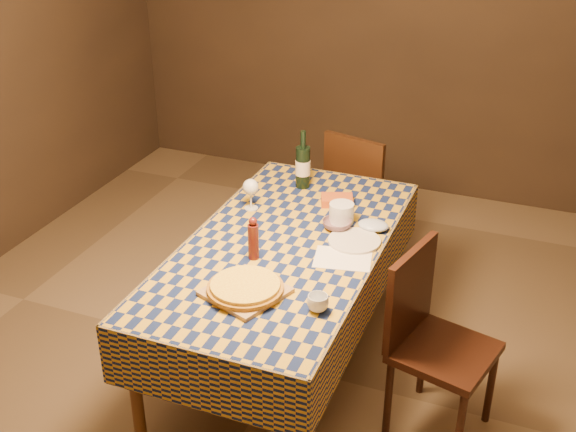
% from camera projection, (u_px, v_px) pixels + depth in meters
% --- Properties ---
extents(room, '(5.00, 5.10, 2.70)m').
position_uv_depth(room, '(284.00, 134.00, 3.31)').
color(room, brown).
rests_on(room, ground).
extents(dining_table, '(0.94, 1.84, 0.77)m').
position_uv_depth(dining_table, '(284.00, 257.00, 3.61)').
color(dining_table, brown).
rests_on(dining_table, ground).
extents(cutting_board, '(0.40, 0.40, 0.02)m').
position_uv_depth(cutting_board, '(245.00, 292.00, 3.18)').
color(cutting_board, '#9D794A').
rests_on(cutting_board, dining_table).
extents(pizza, '(0.39, 0.39, 0.03)m').
position_uv_depth(pizza, '(245.00, 287.00, 3.16)').
color(pizza, '#8D5E17').
rests_on(pizza, cutting_board).
extents(pepper_mill, '(0.06, 0.06, 0.22)m').
position_uv_depth(pepper_mill, '(253.00, 239.00, 3.40)').
color(pepper_mill, '#4C1511').
rests_on(pepper_mill, dining_table).
extents(bowl, '(0.18, 0.18, 0.05)m').
position_uv_depth(bowl, '(337.00, 225.00, 3.70)').
color(bowl, '#684B58').
rests_on(bowl, dining_table).
extents(wine_glass, '(0.09, 0.09, 0.17)m').
position_uv_depth(wine_glass, '(251.00, 188.00, 3.86)').
color(wine_glass, silver).
rests_on(wine_glass, dining_table).
extents(wine_bottle, '(0.11, 0.11, 0.34)m').
position_uv_depth(wine_bottle, '(303.00, 166.00, 4.10)').
color(wine_bottle, black).
rests_on(wine_bottle, dining_table).
extents(deli_tub, '(0.16, 0.16, 0.11)m').
position_uv_depth(deli_tub, '(342.00, 213.00, 3.75)').
color(deli_tub, silver).
rests_on(deli_tub, dining_table).
extents(takeout_container, '(0.20, 0.17, 0.04)m').
position_uv_depth(takeout_container, '(337.00, 200.00, 3.96)').
color(takeout_container, '#B54A17').
rests_on(takeout_container, dining_table).
extents(white_plate, '(0.30, 0.30, 0.02)m').
position_uv_depth(white_plate, '(354.00, 241.00, 3.58)').
color(white_plate, silver).
rests_on(white_plate, dining_table).
extents(tumbler, '(0.12, 0.12, 0.07)m').
position_uv_depth(tumbler, '(318.00, 303.00, 3.05)').
color(tumbler, white).
rests_on(tumbler, dining_table).
extents(flour_patch, '(0.31, 0.26, 0.00)m').
position_uv_depth(flour_patch, '(343.00, 259.00, 3.44)').
color(flour_patch, white).
rests_on(flour_patch, dining_table).
extents(flour_bag, '(0.16, 0.12, 0.05)m').
position_uv_depth(flour_bag, '(373.00, 225.00, 3.69)').
color(flour_bag, '#ACBEDC').
rests_on(flour_bag, dining_table).
extents(chair_far, '(0.51, 0.52, 0.93)m').
position_uv_depth(chair_far, '(361.00, 191.00, 4.68)').
color(chair_far, black).
rests_on(chair_far, ground).
extents(chair_right, '(0.52, 0.51, 0.93)m').
position_uv_depth(chair_right, '(430.00, 333.00, 3.33)').
color(chair_right, black).
rests_on(chair_right, ground).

